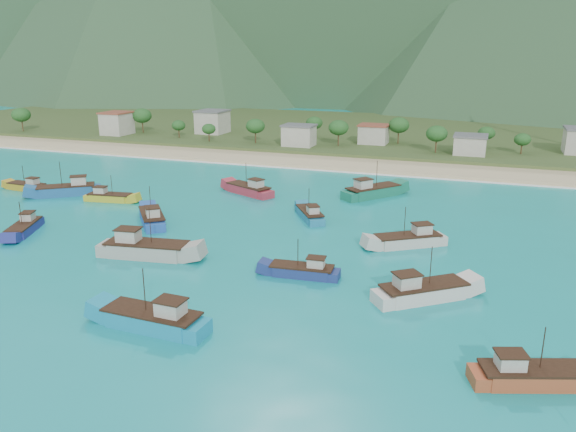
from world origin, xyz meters
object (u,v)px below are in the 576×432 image
(boat_9, at_px, (372,192))
(boat_12, at_px, (145,250))
(boat_6, at_px, (152,219))
(boat_22, at_px, (68,190))
(boat_21, at_px, (154,321))
(boat_8, at_px, (530,377))
(boat_0, at_px, (409,241))
(boat_15, at_px, (310,215))
(boat_18, at_px, (303,272))
(boat_20, at_px, (27,187))
(boat_16, at_px, (109,198))
(boat_23, at_px, (25,228))
(boat_24, at_px, (249,190))
(boat_26, at_px, (422,293))

(boat_9, relative_size, boat_12, 0.92)
(boat_6, relative_size, boat_22, 0.90)
(boat_21, bearing_deg, boat_8, -84.50)
(boat_0, relative_size, boat_9, 0.88)
(boat_9, bearing_deg, boat_15, -72.25)
(boat_9, relative_size, boat_18, 1.32)
(boat_6, relative_size, boat_20, 1.14)
(boat_8, bearing_deg, boat_16, -137.62)
(boat_6, bearing_deg, boat_16, 109.27)
(boat_23, bearing_deg, boat_6, -168.75)
(boat_12, height_order, boat_16, boat_12)
(boat_0, distance_m, boat_18, 20.89)
(boat_8, distance_m, boat_24, 77.07)
(boat_9, bearing_deg, boat_21, -60.91)
(boat_18, xyz_separation_m, boat_24, (-24.87, 39.21, 0.25))
(boat_18, height_order, boat_20, boat_20)
(boat_15, xyz_separation_m, boat_24, (-17.61, 13.06, 0.20))
(boat_0, height_order, boat_24, boat_24)
(boat_8, bearing_deg, boat_0, -174.66)
(boat_15, relative_size, boat_20, 1.01)
(boat_8, bearing_deg, boat_12, -126.95)
(boat_24, xyz_separation_m, boat_26, (40.88, -41.35, 0.03))
(boat_12, bearing_deg, boat_23, -105.39)
(boat_15, distance_m, boat_16, 42.18)
(boat_16, xyz_separation_m, boat_23, (-0.60, -21.96, 0.03))
(boat_21, bearing_deg, boat_12, 37.76)
(boat_15, bearing_deg, boat_26, -83.50)
(boat_22, height_order, boat_26, boat_22)
(boat_9, height_order, boat_15, boat_9)
(boat_8, bearing_deg, boat_20, -132.72)
(boat_9, height_order, boat_22, boat_9)
(boat_22, bearing_deg, boat_9, -108.66)
(boat_6, height_order, boat_21, boat_21)
(boat_6, distance_m, boat_20, 41.21)
(boat_20, distance_m, boat_24, 48.94)
(boat_16, bearing_deg, boat_23, -9.81)
(boat_6, distance_m, boat_8, 67.87)
(boat_6, bearing_deg, boat_18, -62.26)
(boat_16, bearing_deg, boat_24, 112.74)
(boat_26, bearing_deg, boat_21, -95.07)
(boat_8, relative_size, boat_9, 0.84)
(boat_21, relative_size, boat_24, 1.02)
(boat_9, xyz_separation_m, boat_26, (15.81, -47.81, -0.14))
(boat_0, xyz_separation_m, boat_6, (-44.41, -3.20, 0.03))
(boat_8, bearing_deg, boat_9, -175.68)
(boat_21, bearing_deg, boat_16, 43.41)
(boat_6, relative_size, boat_15, 1.13)
(boat_23, bearing_deg, boat_22, -87.69)
(boat_9, distance_m, boat_22, 64.13)
(boat_0, distance_m, boat_23, 63.48)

